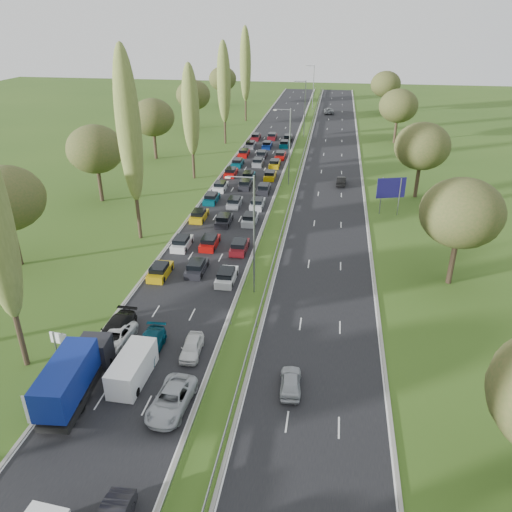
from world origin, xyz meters
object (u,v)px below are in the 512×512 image
at_px(blue_lorry, 74,375).
at_px(direction_sign, 391,190).
at_px(near_car_2, 116,337).
at_px(white_van_rear, 134,366).
at_px(near_car_3, 116,329).
at_px(info_sign, 59,341).

relative_size(blue_lorry, direction_sign, 1.62).
xyz_separation_m(near_car_2, blue_lorry, (-0.20, -6.47, 1.19)).
bearing_deg(white_van_rear, near_car_3, 127.40).
relative_size(near_car_3, direction_sign, 1.02).
bearing_deg(near_car_2, direction_sign, 57.92).
bearing_deg(info_sign, near_car_2, 28.86).
bearing_deg(direction_sign, blue_lorry, -121.74).
bearing_deg(blue_lorry, white_van_rear, 32.74).
distance_m(info_sign, direction_sign, 46.41).
height_order(info_sign, direction_sign, direction_sign).
relative_size(near_car_2, near_car_3, 0.88).
bearing_deg(near_car_3, near_car_2, -65.99).
distance_m(near_car_2, blue_lorry, 6.58).
bearing_deg(direction_sign, white_van_rear, -119.79).
height_order(blue_lorry, info_sign, blue_lorry).
relative_size(near_car_3, info_sign, 2.53).
bearing_deg(near_car_3, blue_lorry, -87.00).
height_order(near_car_3, direction_sign, direction_sign).
bearing_deg(near_car_3, white_van_rear, -52.00).
height_order(near_car_2, info_sign, info_sign).
height_order(near_car_2, near_car_3, near_car_3).
xyz_separation_m(near_car_2, info_sign, (-3.83, -2.11, 0.70)).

